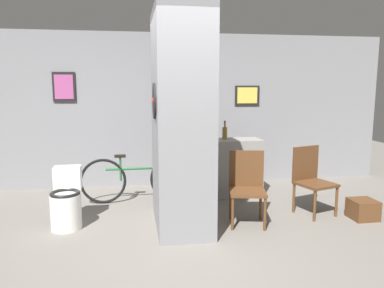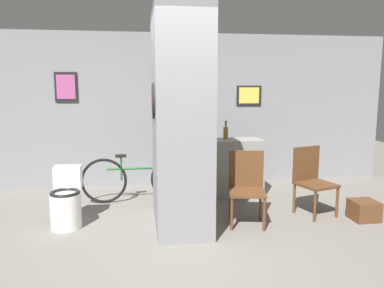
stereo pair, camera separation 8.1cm
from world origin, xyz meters
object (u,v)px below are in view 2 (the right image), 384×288
at_px(toilet, 66,202).
at_px(bottle_tall, 226,132).
at_px(chair_by_doorway, 312,178).
at_px(chair_near_pillar, 247,185).
at_px(bicycle, 139,179).

xyz_separation_m(toilet, bottle_tall, (2.24, 1.07, 0.69)).
bearing_deg(toilet, chair_by_doorway, 0.38).
bearing_deg(chair_near_pillar, toilet, -173.25).
bearing_deg(chair_by_doorway, bottle_tall, 114.39).
xyz_separation_m(chair_by_doorway, bicycle, (-2.30, 0.86, -0.14)).
xyz_separation_m(chair_near_pillar, bottle_tall, (0.02, 1.26, 0.51)).
xyz_separation_m(chair_near_pillar, bicycle, (-1.33, 1.07, -0.14)).
distance_m(bicycle, bottle_tall, 1.51).
bearing_deg(bicycle, toilet, -135.33).
bearing_deg(chair_near_pillar, bicycle, 152.98).
distance_m(toilet, chair_by_doorway, 3.20).
xyz_separation_m(chair_near_pillar, chair_by_doorway, (0.97, 0.21, 0.00)).
bearing_deg(chair_near_pillar, chair_by_doorway, 23.78).
distance_m(chair_near_pillar, chair_by_doorway, 0.99).
bearing_deg(toilet, bicycle, 44.67).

